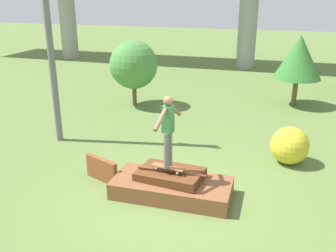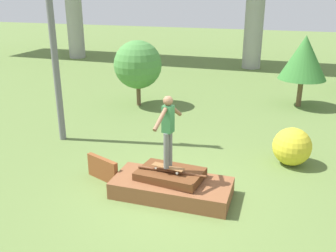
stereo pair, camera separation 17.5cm
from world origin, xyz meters
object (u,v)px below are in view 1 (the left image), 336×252
skater (168,127)px  tree_behind_right (134,65)px  skateboard (168,167)px  utility_pole (47,19)px  tree_mid_back (299,57)px  bush_yellow_flowering (290,145)px

skater → tree_behind_right: (-3.42, 6.52, -0.01)m
skateboard → utility_pole: bearing=152.2°
utility_pole → tree_behind_right: 4.79m
skateboard → tree_mid_back: 9.01m
skater → tree_behind_right: tree_behind_right is taller
skater → tree_mid_back: bearing=71.2°
skater → utility_pole: 5.26m
tree_mid_back → tree_behind_right: bearing=-163.0°
skateboard → bush_yellow_flowering: size_ratio=0.76×
tree_behind_right → skateboard: bearing=-62.3°
utility_pole → bush_yellow_flowering: 7.67m
tree_behind_right → bush_yellow_flowering: 7.32m
tree_behind_right → tree_mid_back: bearing=17.0°
utility_pole → skater: bearing=-27.8°
tree_mid_back → utility_pole: bearing=-139.3°
skateboard → bush_yellow_flowering: (2.67, 2.63, -0.20)m
skateboard → skater: skater is taller
tree_behind_right → bush_yellow_flowering: bearing=-32.5°
skater → tree_behind_right: bearing=117.7°
skater → tree_mid_back: (2.87, 8.44, 0.29)m
utility_pole → bush_yellow_flowering: bearing=2.9°
skater → tree_behind_right: 7.36m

